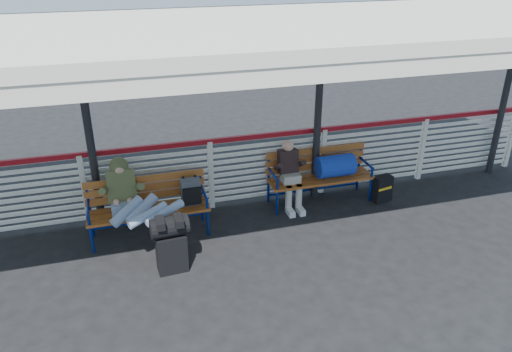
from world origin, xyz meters
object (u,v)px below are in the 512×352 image
object	(u,v)px
luggage_stack	(171,242)
bench_left	(158,199)
bench_right	(328,168)
companion_person	(290,174)
suitcase_side	(382,189)
traveler_man	(139,205)

from	to	relation	value
luggage_stack	bench_left	xyz separation A→B (m)	(-0.04, 1.04, 0.12)
luggage_stack	bench_right	size ratio (longest dim) A/B	0.46
bench_left	companion_person	world-z (taller)	companion_person
bench_right	companion_person	bearing A→B (deg)	-178.08
companion_person	suitcase_side	size ratio (longest dim) A/B	2.48
traveler_man	companion_person	xyz separation A→B (m)	(2.51, 0.59, -0.11)
bench_right	suitcase_side	size ratio (longest dim) A/B	3.89
luggage_stack	suitcase_side	xyz separation A→B (m)	(3.77, 1.00, -0.22)
luggage_stack	suitcase_side	distance (m)	3.91
companion_person	suitcase_side	distance (m)	1.66
bench_right	companion_person	xyz separation A→B (m)	(-0.69, -0.02, -0.02)
bench_right	traveler_man	bearing A→B (deg)	-169.18
luggage_stack	traveler_man	world-z (taller)	traveler_man
luggage_stack	companion_person	distance (m)	2.52
luggage_stack	bench_right	world-z (taller)	bench_right
suitcase_side	bench_right	bearing A→B (deg)	149.92
bench_left	suitcase_side	size ratio (longest dim) A/B	3.89
bench_left	bench_right	bearing A→B (deg)	5.14
bench_left	companion_person	size ratio (longest dim) A/B	1.57
traveler_man	bench_right	bearing A→B (deg)	10.82
bench_left	bench_right	xyz separation A→B (m)	(2.91, 0.26, 0.03)
luggage_stack	traveler_man	bearing A→B (deg)	113.10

